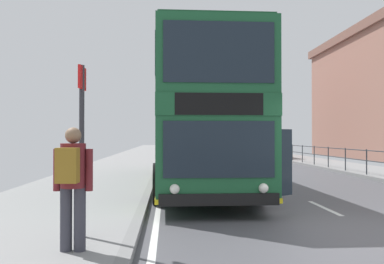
% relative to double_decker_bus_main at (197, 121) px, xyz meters
% --- Properties ---
extents(ground, '(15.80, 140.00, 0.20)m').
position_rel_double_decker_bus_main_xyz_m(ground, '(2.04, -6.76, -2.21)').
color(ground, '#4D4D52').
extents(double_decker_bus_main, '(3.35, 11.45, 4.28)m').
position_rel_double_decker_bus_main_xyz_m(double_decker_bus_main, '(0.00, 0.00, 0.00)').
color(double_decker_bus_main, '#19512D').
rests_on(double_decker_bus_main, ground).
extents(background_bus_far_lane, '(2.76, 9.87, 3.11)m').
position_rel_double_decker_bus_main_xyz_m(background_bus_far_lane, '(5.47, 19.97, -0.55)').
color(background_bus_far_lane, red).
rests_on(background_bus_far_lane, ground).
extents(pedestrian_railing_far_kerb, '(0.05, 22.17, 1.04)m').
position_rel_double_decker_bus_main_xyz_m(pedestrian_railing_far_kerb, '(7.21, 3.65, -1.40)').
color(pedestrian_railing_far_kerb, '#2D3338').
rests_on(pedestrian_railing_far_kerb, ground).
extents(pedestrian_with_backpack, '(0.54, 0.54, 1.69)m').
position_rel_double_decker_bus_main_xyz_m(pedestrian_with_backpack, '(-2.26, -8.06, -1.12)').
color(pedestrian_with_backpack, '#383842').
rests_on(pedestrian_with_backpack, ground).
extents(bus_stop_sign_near, '(0.08, 0.44, 2.69)m').
position_rel_double_decker_bus_main_xyz_m(bus_stop_sign_near, '(-2.31, -7.20, -0.45)').
color(bus_stop_sign_near, '#2D2D33').
rests_on(bus_stop_sign_near, ground).
extents(bare_tree_far_00, '(2.79, 3.24, 5.94)m').
position_rel_double_decker_bus_main_xyz_m(bare_tree_far_00, '(8.94, 31.28, 0.78)').
color(bare_tree_far_00, brown).
rests_on(bare_tree_far_00, ground).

